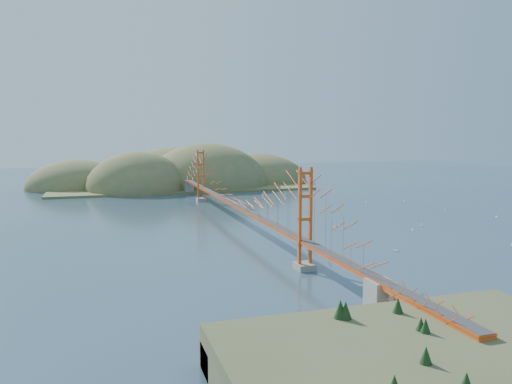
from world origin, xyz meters
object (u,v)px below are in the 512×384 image
object	(u,v)px
fort	(396,318)
sailboat_0	(335,227)
sailboat_1	(322,209)
bridge	(235,183)

from	to	relation	value
fort	sailboat_0	world-z (taller)	fort
sailboat_1	fort	bearing A→B (deg)	-109.60
bridge	sailboat_1	size ratio (longest dim) A/B	145.48
bridge	fort	size ratio (longest dim) A/B	25.51
fort	sailboat_1	distance (m)	61.52
fort	sailboat_0	bearing A→B (deg)	70.05
bridge	sailboat_1	world-z (taller)	bridge
sailboat_1	sailboat_0	world-z (taller)	sailboat_1
bridge	sailboat_0	size ratio (longest dim) A/B	158.26
fort	sailboat_0	size ratio (longest dim) A/B	6.20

